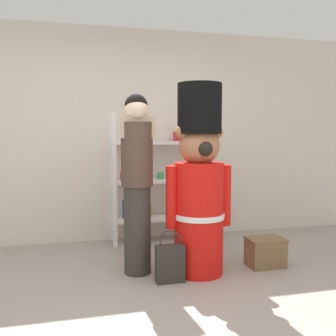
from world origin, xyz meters
TOP-DOWN VIEW (x-y plane):
  - ground_plane at (0.00, 0.00)m, footprint 6.40×6.40m
  - back_wall at (0.00, 2.20)m, footprint 6.40×0.12m
  - merchandise_shelf at (0.47, 1.98)m, footprint 1.20×0.35m
  - teddy_bear_guard at (0.57, 0.78)m, footprint 0.64×0.48m
  - person_shopper at (0.01, 0.93)m, footprint 0.31×0.30m
  - shopping_bag at (0.25, 0.63)m, footprint 0.26×0.11m
  - display_crate at (1.27, 0.79)m, footprint 0.36×0.26m

SIDE VIEW (x-z plane):
  - ground_plane at x=0.00m, z-range 0.00..0.00m
  - display_crate at x=1.27m, z-range 0.00..0.29m
  - shopping_bag at x=0.25m, z-range -0.06..0.41m
  - merchandise_shelf at x=0.47m, z-range 0.01..1.56m
  - teddy_bear_guard at x=0.57m, z-range -0.04..1.73m
  - person_shopper at x=0.01m, z-range 0.07..1.75m
  - back_wall at x=0.00m, z-range 0.00..2.60m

